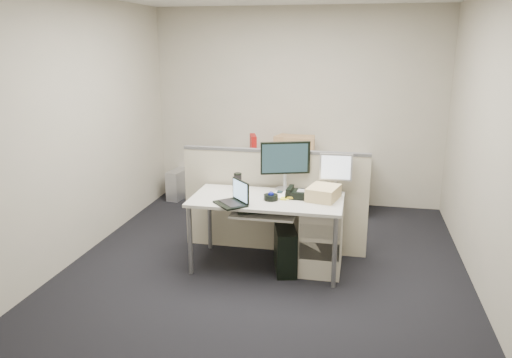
% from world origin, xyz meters
% --- Properties ---
extents(floor, '(4.00, 4.50, 0.01)m').
position_xyz_m(floor, '(0.00, 0.00, -0.01)').
color(floor, black).
rests_on(floor, ground).
extents(wall_back, '(4.00, 0.02, 2.70)m').
position_xyz_m(wall_back, '(0.00, 2.25, 1.35)').
color(wall_back, '#B9AF9D').
rests_on(wall_back, ground).
extents(wall_front, '(4.00, 0.02, 2.70)m').
position_xyz_m(wall_front, '(0.00, -2.25, 1.35)').
color(wall_front, '#B9AF9D').
rests_on(wall_front, ground).
extents(wall_left, '(0.02, 4.50, 2.70)m').
position_xyz_m(wall_left, '(-2.00, 0.00, 1.35)').
color(wall_left, '#B9AF9D').
rests_on(wall_left, ground).
extents(wall_right, '(0.02, 4.50, 2.70)m').
position_xyz_m(wall_right, '(2.00, 0.00, 1.35)').
color(wall_right, '#B9AF9D').
rests_on(wall_right, ground).
extents(desk, '(1.50, 0.75, 0.73)m').
position_xyz_m(desk, '(0.00, 0.00, 0.66)').
color(desk, silver).
rests_on(desk, floor).
extents(keyboard_tray, '(0.62, 0.32, 0.02)m').
position_xyz_m(keyboard_tray, '(0.00, -0.18, 0.62)').
color(keyboard_tray, silver).
rests_on(keyboard_tray, desk).
extents(drawer_pedestal, '(0.40, 0.55, 0.65)m').
position_xyz_m(drawer_pedestal, '(0.55, 0.05, 0.33)').
color(drawer_pedestal, beige).
rests_on(drawer_pedestal, floor).
extents(cubicle_partition, '(2.00, 0.06, 1.10)m').
position_xyz_m(cubicle_partition, '(0.00, 0.45, 0.55)').
color(cubicle_partition, '#BCB594').
rests_on(cubicle_partition, floor).
extents(back_counter, '(2.00, 0.60, 0.72)m').
position_xyz_m(back_counter, '(0.00, 1.93, 0.36)').
color(back_counter, beige).
rests_on(back_counter, floor).
extents(monitor_main, '(0.55, 0.35, 0.51)m').
position_xyz_m(monitor_main, '(0.13, 0.32, 0.99)').
color(monitor_main, black).
rests_on(monitor_main, desk).
extents(monitor_small, '(0.34, 0.18, 0.41)m').
position_xyz_m(monitor_small, '(0.65, 0.32, 0.93)').
color(monitor_small, '#B7B7BC').
rests_on(monitor_small, desk).
extents(laptop, '(0.37, 0.38, 0.23)m').
position_xyz_m(laptop, '(-0.30, -0.28, 0.84)').
color(laptop, black).
rests_on(laptop, desk).
extents(trackball, '(0.14, 0.14, 0.05)m').
position_xyz_m(trackball, '(0.05, -0.05, 0.76)').
color(trackball, black).
rests_on(trackball, desk).
extents(desk_phone, '(0.24, 0.20, 0.07)m').
position_xyz_m(desk_phone, '(0.30, 0.08, 0.77)').
color(desk_phone, black).
rests_on(desk_phone, desk).
extents(paper_stack, '(0.29, 0.33, 0.01)m').
position_xyz_m(paper_stack, '(0.15, 0.12, 0.74)').
color(paper_stack, white).
rests_on(paper_stack, desk).
extents(sticky_pad, '(0.08, 0.08, 0.01)m').
position_xyz_m(sticky_pad, '(0.18, 0.00, 0.74)').
color(sticky_pad, '#FDF72D').
rests_on(sticky_pad, desk).
extents(travel_mug, '(0.08, 0.08, 0.17)m').
position_xyz_m(travel_mug, '(-0.35, 0.22, 0.81)').
color(travel_mug, black).
rests_on(travel_mug, desk).
extents(banana, '(0.18, 0.10, 0.04)m').
position_xyz_m(banana, '(0.28, 0.02, 0.75)').
color(banana, gold).
rests_on(banana, desk).
extents(cellphone, '(0.06, 0.11, 0.01)m').
position_xyz_m(cellphone, '(0.10, 0.20, 0.74)').
color(cellphone, black).
rests_on(cellphone, desk).
extents(manila_folders, '(0.34, 0.40, 0.13)m').
position_xyz_m(manila_folders, '(0.55, 0.08, 0.79)').
color(manila_folders, beige).
rests_on(manila_folders, desk).
extents(keyboard, '(0.45, 0.27, 0.02)m').
position_xyz_m(keyboard, '(-0.05, -0.14, 0.64)').
color(keyboard, black).
rests_on(keyboard, keyboard_tray).
extents(pc_tower_desk, '(0.30, 0.52, 0.45)m').
position_xyz_m(pc_tower_desk, '(0.20, -0.05, 0.23)').
color(pc_tower_desk, black).
rests_on(pc_tower_desk, floor).
extents(pc_tower_spare_dark, '(0.28, 0.47, 0.42)m').
position_xyz_m(pc_tower_spare_dark, '(-1.05, 1.63, 0.21)').
color(pc_tower_spare_dark, black).
rests_on(pc_tower_spare_dark, floor).
extents(pc_tower_spare_silver, '(0.24, 0.47, 0.42)m').
position_xyz_m(pc_tower_spare_silver, '(-1.70, 2.03, 0.21)').
color(pc_tower_spare_silver, '#B7B7BC').
rests_on(pc_tower_spare_silver, floor).
extents(cardboard_box_left, '(0.44, 0.37, 0.28)m').
position_xyz_m(cardboard_box_left, '(-0.05, 1.98, 0.86)').
color(cardboard_box_left, tan).
rests_on(cardboard_box_left, back_counter).
extents(cardboard_box_right, '(0.42, 0.33, 0.29)m').
position_xyz_m(cardboard_box_right, '(0.08, 1.92, 0.86)').
color(cardboard_box_right, tan).
rests_on(cardboard_box_right, back_counter).
extents(red_binder, '(0.16, 0.31, 0.28)m').
position_xyz_m(red_binder, '(-0.55, 1.91, 0.86)').
color(red_binder, maroon).
rests_on(red_binder, back_counter).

